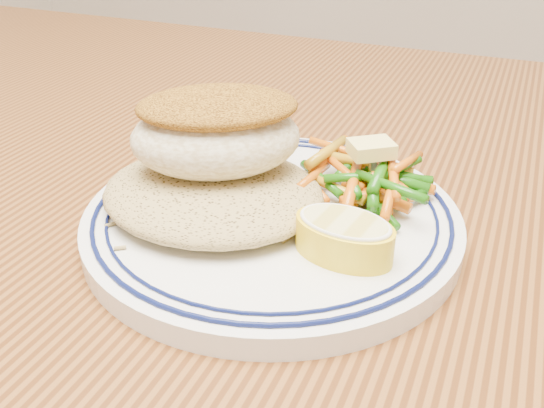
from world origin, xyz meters
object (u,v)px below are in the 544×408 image
Objects in this scene: fish_fillet at (216,130)px; plate at (272,218)px; dining_table at (264,301)px; lemon_wedge at (344,235)px; rice_pilaf at (213,188)px; vegetable_pile at (367,178)px.

plate is at bearing -2.61° from fish_fillet.
fish_fillet reaches higher than dining_table.
rice_pilaf is at bearing 168.32° from lemon_wedge.
vegetable_pile is (0.07, 0.00, 0.13)m from dining_table.
lemon_wedge reaches higher than dining_table.
rice_pilaf is at bearing -104.46° from dining_table.
plate is 0.07m from fish_fillet.
dining_table is 23.30× the size of lemon_wedge.
plate is 0.07m from vegetable_pile.
lemon_wedge reaches higher than plate.
vegetable_pile is at bearing 25.08° from fish_fillet.
fish_fillet is at bearing -111.94° from dining_table.
plate is 0.07m from lemon_wedge.
rice_pilaf and vegetable_pile have the same top height.
fish_fillet reaches higher than plate.
dining_table is at bearing 120.90° from plate.
rice_pilaf is 2.29× the size of lemon_wedge.
dining_table is 0.17m from lemon_wedge.
rice_pilaf reaches higher than dining_table.
dining_table is at bearing 139.16° from lemon_wedge.
rice_pilaf is 0.10m from lemon_wedge.
rice_pilaf is at bearing -79.77° from fish_fillet.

